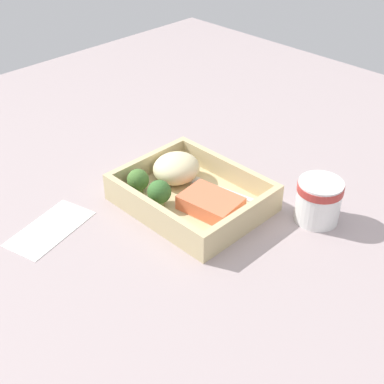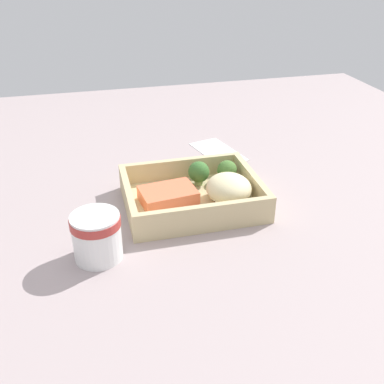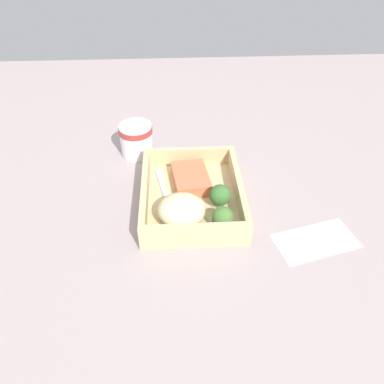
# 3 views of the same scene
# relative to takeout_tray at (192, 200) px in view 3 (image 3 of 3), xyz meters

# --- Properties ---
(ground_plane) EXTENTS (1.60, 1.60, 0.02)m
(ground_plane) POSITION_rel_takeout_tray_xyz_m (0.00, 0.00, -0.02)
(ground_plane) COLOR #A39292
(takeout_tray) EXTENTS (0.25, 0.20, 0.01)m
(takeout_tray) POSITION_rel_takeout_tray_xyz_m (0.00, 0.00, 0.00)
(takeout_tray) COLOR #C8B584
(takeout_tray) RESTS_ON ground_plane
(tray_rim) EXTENTS (0.25, 0.20, 0.04)m
(tray_rim) POSITION_rel_takeout_tray_xyz_m (0.00, 0.00, 0.03)
(tray_rim) COLOR #C8B584
(tray_rim) RESTS_ON takeout_tray
(salmon_fillet) EXTENTS (0.11, 0.08, 0.03)m
(salmon_fillet) POSITION_rel_takeout_tray_xyz_m (-0.05, 0.00, 0.02)
(salmon_fillet) COLOR #EB7049
(salmon_fillet) RESTS_ON takeout_tray
(mashed_potatoes) EXTENTS (0.08, 0.09, 0.05)m
(mashed_potatoes) POSITION_rel_takeout_tray_xyz_m (0.06, -0.02, 0.03)
(mashed_potatoes) COLOR beige
(mashed_potatoes) RESTS_ON takeout_tray
(broccoli_floret_1) EXTENTS (0.04, 0.04, 0.05)m
(broccoli_floret_1) POSITION_rel_takeout_tray_xyz_m (0.09, 0.05, 0.03)
(broccoli_floret_1) COLOR #7FAF59
(broccoli_floret_1) RESTS_ON takeout_tray
(broccoli_floret_2) EXTENTS (0.04, 0.04, 0.05)m
(broccoli_floret_2) POSITION_rel_takeout_tray_xyz_m (0.03, 0.05, 0.03)
(broccoli_floret_2) COLOR #86AA67
(broccoli_floret_2) RESTS_ON takeout_tray
(fork) EXTENTS (0.16, 0.05, 0.00)m
(fork) POSITION_rel_takeout_tray_xyz_m (-0.00, -0.05, 0.01)
(fork) COLOR silver
(fork) RESTS_ON takeout_tray
(paper_cup) EXTENTS (0.08, 0.08, 0.08)m
(paper_cup) POSITION_rel_takeout_tray_xyz_m (-0.18, -0.12, 0.04)
(paper_cup) COLOR white
(paper_cup) RESTS_ON ground_plane
(receipt_slip) EXTENTS (0.11, 0.16, 0.00)m
(receipt_slip) POSITION_rel_takeout_tray_xyz_m (0.12, 0.22, -0.00)
(receipt_slip) COLOR white
(receipt_slip) RESTS_ON ground_plane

